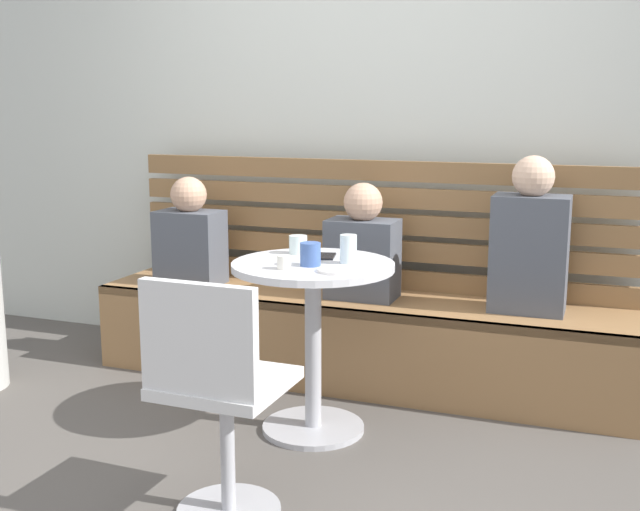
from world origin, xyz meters
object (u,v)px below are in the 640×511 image
person_adult (530,243)px  person_child_middle (363,248)px  cafe_table (313,314)px  phone_on_table (327,256)px  person_child_left (190,238)px  cup_glass_short (298,245)px  plate_small (339,270)px  booth_bench (356,339)px  cup_espresso_small (284,262)px  white_chair (217,391)px  cup_mug_blue (310,254)px  cup_glass_tall (348,249)px

person_adult → person_child_middle: 0.80m
cafe_table → phone_on_table: bearing=84.4°
person_child_left → cup_glass_short: size_ratio=7.16×
person_child_middle → plate_small: person_child_middle is taller
booth_bench → phone_on_table: 0.73m
cup_espresso_small → phone_on_table: size_ratio=0.40×
white_chair → cup_mug_blue: 0.82m
cafe_table → phone_on_table: (0.01, 0.13, 0.23)m
white_chair → cup_espresso_small: bearing=93.2°
booth_bench → cup_glass_tall: 0.86m
cup_glass_tall → phone_on_table: (-0.13, 0.10, -0.06)m
booth_bench → person_child_middle: 0.47m
cup_mug_blue → cup_glass_tall: 0.16m
phone_on_table → person_child_left: bearing=139.3°
cafe_table → cup_mug_blue: (0.01, -0.06, 0.27)m
person_adult → cup_mug_blue: 1.08m
booth_bench → person_child_middle: (0.03, 0.00, 0.47)m
cafe_table → cup_mug_blue: size_ratio=7.79×
white_chair → phone_on_table: size_ratio=6.07×
person_adult → person_child_middle: person_adult is taller
person_child_left → person_child_middle: same height
cup_mug_blue → phone_on_table: (-0.00, 0.19, -0.04)m
person_adult → cup_glass_tall: (-0.66, -0.64, 0.04)m
person_child_middle → person_adult: bearing=1.9°
plate_small → person_child_left: bearing=145.7°
white_chair → cup_glass_short: 1.03m
cup_mug_blue → cup_glass_short: 0.27m
phone_on_table → cup_mug_blue: bearing=-103.2°
person_adult → plate_small: size_ratio=4.24×
person_child_middle → phone_on_table: person_child_middle is taller
cup_espresso_small → cup_glass_tall: size_ratio=0.47×
cup_glass_tall → cup_glass_short: bearing=154.9°
booth_bench → plate_small: bearing=-77.1°
booth_bench → white_chair: 1.48m
cafe_table → cup_mug_blue: cup_mug_blue is taller
person_child_middle → cup_mug_blue: bearing=-89.9°
person_child_left → phone_on_table: bearing=-27.3°
booth_bench → plate_small: size_ratio=15.88×
plate_small → phone_on_table: plate_small is taller
cafe_table → cup_mug_blue: 0.28m
person_adult → cup_glass_short: person_adult is taller
cafe_table → person_child_left: person_child_left is taller
booth_bench → cup_glass_tall: bearing=-75.3°
person_child_left → phone_on_table: (0.95, -0.49, 0.05)m
cafe_table → booth_bench: bearing=91.5°
person_child_left → cup_mug_blue: person_child_left is taller
white_chair → cup_glass_tall: (0.17, 0.85, 0.34)m
person_child_left → plate_small: person_child_left is taller
booth_bench → cafe_table: (0.02, -0.64, 0.30)m
white_chair → cup_espresso_small: 0.72m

